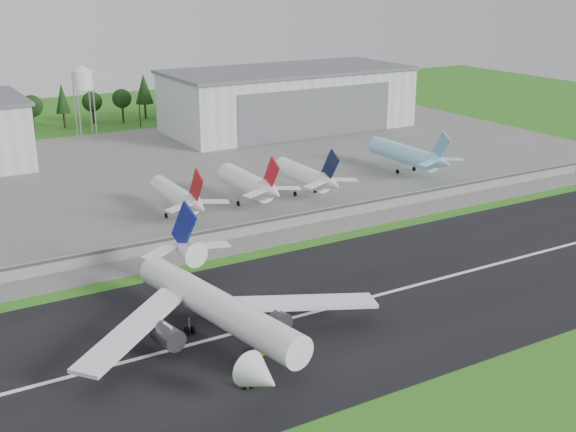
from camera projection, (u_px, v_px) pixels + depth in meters
ground at (387, 321)px, 135.21m from camera, size 600.00×600.00×0.00m
runway at (356, 301)px, 143.38m from camera, size 320.00×60.00×0.10m
runway_centerline at (356, 301)px, 143.36m from camera, size 220.00×1.00×0.02m
apron at (158, 176)px, 233.47m from camera, size 320.00×150.00×0.10m
blast_fence at (251, 228)px, 179.67m from camera, size 240.00×0.61×3.50m
hangar_east at (288, 99)px, 302.20m from camera, size 102.00×47.00×25.20m
water_tower at (82, 77)px, 276.56m from camera, size 8.40×8.40×29.40m
utility_poles at (90, 132)px, 299.00m from camera, size 230.00×3.00×12.00m
treeline at (80, 126)px, 311.28m from camera, size 320.00×16.00×22.00m
main_airliner at (218, 314)px, 127.00m from camera, size 56.36×59.06×18.17m
ground_vehicle at (265, 349)px, 123.54m from camera, size 4.51×2.43×1.20m
parked_jet_red_a at (180, 197)px, 191.14m from camera, size 7.36×31.29×16.40m
parked_jet_red_b at (251, 184)px, 201.35m from camera, size 7.36×31.29×16.85m
parked_jet_navy at (308, 176)px, 210.34m from camera, size 7.36×31.29×16.56m
parked_jet_skyblue at (409, 155)px, 234.54m from camera, size 7.36×37.29×16.80m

